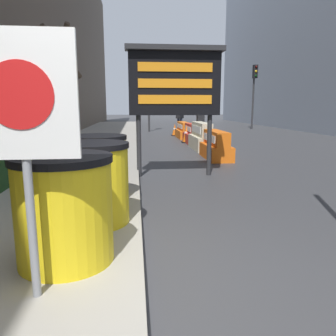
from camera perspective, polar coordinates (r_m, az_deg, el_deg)
ground_plane at (r=2.83m, az=-4.08°, el=-21.15°), size 120.00×120.00×0.00m
bare_tree at (r=9.98m, az=-20.55°, el=12.21°), size 1.93×2.10×3.65m
barrel_drum_foreground at (r=2.99m, az=-17.60°, el=-6.80°), size 0.85×0.85×0.94m
barrel_drum_middle at (r=3.89m, az=-12.96°, el=-2.55°), size 0.85×0.85×0.94m
barrel_drum_back at (r=4.84m, az=-12.15°, el=0.05°), size 0.85×0.85×0.94m
warning_sign at (r=2.34m, az=-24.10°, el=8.57°), size 0.73×0.08×1.83m
message_board at (r=7.04m, az=1.17°, el=14.61°), size 2.03×0.36×2.70m
jersey_barrier_orange_far at (r=9.59m, az=8.35°, el=3.74°), size 0.64×1.70×0.81m
jersey_barrier_cream at (r=11.67m, az=5.82°, el=5.30°), size 0.61×2.01×0.94m
jersey_barrier_red_striped at (r=13.64m, az=4.14°, el=5.82°), size 0.52×1.67×0.80m
jersey_barrier_orange_near at (r=15.88m, az=2.74°, el=6.46°), size 0.61×2.04×0.76m
traffic_cone_near at (r=13.80m, az=3.24°, el=5.89°), size 0.40×0.40×0.72m
traffic_cone_mid at (r=17.10m, az=1.20°, el=6.66°), size 0.35×0.35×0.62m
traffic_light_near_curb at (r=19.99m, az=-3.38°, el=15.08°), size 0.28×0.45×4.21m
traffic_light_far_side at (r=22.84m, az=14.80°, el=14.09°), size 0.28×0.45×4.15m
pedestrian_worker at (r=18.76m, az=2.07°, el=9.20°), size 0.49×0.52×1.73m
pedestrian_passerby at (r=12.86m, az=5.66°, el=8.30°), size 0.28×0.45×1.65m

